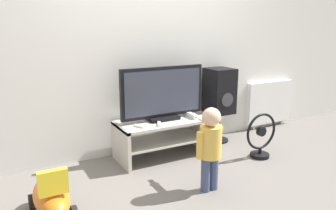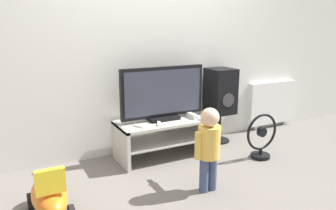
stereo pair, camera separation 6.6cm
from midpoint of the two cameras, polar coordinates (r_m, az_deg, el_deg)
name	(u,v)px [view 2 (the right image)]	position (r m, az deg, el deg)	size (l,w,h in m)	color
ground_plane	(174,163)	(3.58, 1.65, -10.15)	(16.00, 16.00, 0.00)	slate
wall_back	(151,39)	(3.78, -2.52, 11.48)	(10.00, 0.06, 2.60)	silver
tv_stand	(164,132)	(3.68, -0.19, -4.75)	(1.06, 0.49, 0.42)	beige
television	(163,94)	(3.58, -0.36, 1.92)	(0.98, 0.20, 0.59)	black
game_console	(192,116)	(3.72, 4.71, -1.86)	(0.05, 0.18, 0.05)	white
remote_primary	(139,126)	(3.39, -4.48, -3.68)	(0.09, 0.13, 0.03)	white
remote_secondary	(159,124)	(3.46, -1.03, -3.30)	(0.09, 0.13, 0.03)	white
child	(209,142)	(2.90, 7.75, -6.48)	(0.29, 0.44, 0.76)	#3F4C72
speaker_tower	(220,93)	(4.12, 9.55, 2.09)	(0.31, 0.33, 0.93)	black
floor_fan	(261,138)	(3.80, 16.44, -5.56)	(0.42, 0.21, 0.51)	black
ride_on_toy	(49,196)	(2.74, -19.30, -14.75)	(0.30, 0.60, 0.46)	orange
radiator	(271,103)	(4.94, 17.90, 0.35)	(0.79, 0.08, 0.67)	white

